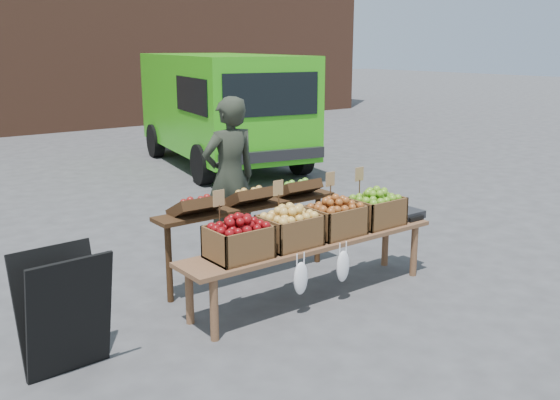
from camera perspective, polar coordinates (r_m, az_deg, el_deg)
ground at (r=6.32m, az=9.47°, el=-7.77°), size 80.00×80.00×0.00m
delivery_van at (r=12.27m, az=-5.33°, el=8.11°), size 3.07×5.10×2.14m
vendor at (r=6.91m, az=-4.61°, el=2.04°), size 0.68×0.46×1.79m
chalkboard_sign at (r=4.80m, az=-19.13°, el=-9.64°), size 0.63×0.37×0.93m
back_table at (r=6.23m, az=-2.81°, el=-2.85°), size 2.10×0.44×1.04m
display_bench at (r=5.89m, az=2.98°, el=-6.29°), size 2.70×0.56×0.57m
crate_golden_apples at (r=5.28m, az=-3.83°, el=-3.85°), size 0.50×0.40×0.28m
crate_russet_pears at (r=5.59m, az=0.88°, el=-2.80°), size 0.50×0.40×0.28m
crate_red_apples at (r=5.93m, az=5.06°, el=-1.85°), size 0.50×0.40×0.28m
crate_green_apples at (r=6.30m, az=8.76°, el=-1.01°), size 0.50×0.40×0.28m
weighing_scale at (r=6.63m, az=11.28°, el=-1.25°), size 0.34×0.30×0.08m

